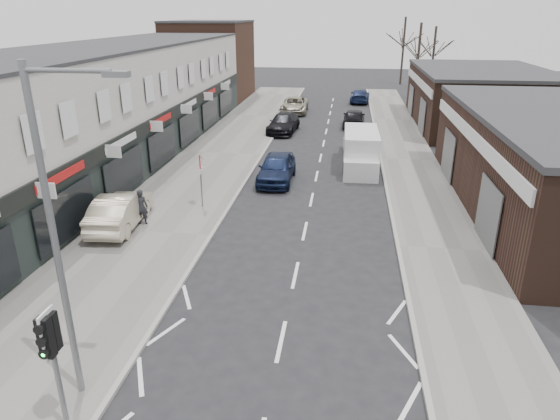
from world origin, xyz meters
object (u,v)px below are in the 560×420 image
(parked_car_left_a, at_px, (277,168))
(parked_car_right_a, at_px, (355,145))
(parked_car_left_b, at_px, (284,123))
(traffic_light, at_px, (51,344))
(warning_sign, at_px, (201,166))
(pedestrian, at_px, (141,207))
(street_lamp, at_px, (59,226))
(white_van, at_px, (361,151))
(parked_car_right_c, at_px, (360,96))
(parked_car_left_c, at_px, (295,105))
(sedan_on_pavement, at_px, (120,210))
(parked_car_right_b, at_px, (354,118))

(parked_car_left_a, xyz_separation_m, parked_car_right_a, (4.42, 6.34, -0.14))
(parked_car_left_a, bearing_deg, parked_car_left_b, 95.77)
(traffic_light, relative_size, parked_car_left_b, 0.62)
(warning_sign, relative_size, parked_car_right_a, 0.68)
(pedestrian, height_order, parked_car_right_a, pedestrian)
(street_lamp, xyz_separation_m, white_van, (7.07, 20.91, -3.55))
(street_lamp, bearing_deg, parked_car_right_a, 74.22)
(white_van, xyz_separation_m, parked_car_right_c, (0.34, 24.44, -0.38))
(parked_car_left_a, height_order, parked_car_right_c, parked_car_left_a)
(warning_sign, xyz_separation_m, white_van, (7.70, 8.11, -1.13))
(parked_car_right_a, bearing_deg, parked_car_left_c, -73.19)
(traffic_light, distance_m, sedan_on_pavement, 11.90)
(parked_car_left_a, bearing_deg, pedestrian, -124.97)
(street_lamp, relative_size, parked_car_left_a, 1.71)
(warning_sign, height_order, pedestrian, warning_sign)
(parked_car_left_b, distance_m, parked_car_right_a, 8.35)
(white_van, relative_size, parked_car_left_a, 1.25)
(white_van, relative_size, parked_car_left_c, 1.12)
(warning_sign, relative_size, parked_car_left_c, 0.52)
(street_lamp, bearing_deg, white_van, 71.31)
(street_lamp, bearing_deg, pedestrian, 104.84)
(sedan_on_pavement, bearing_deg, parked_car_right_c, -112.08)
(white_van, distance_m, sedan_on_pavement, 15.25)
(pedestrian, bearing_deg, traffic_light, 97.26)
(traffic_light, height_order, pedestrian, traffic_light)
(street_lamp, xyz_separation_m, sedan_on_pavement, (-3.57, 9.99, -3.74))
(street_lamp, xyz_separation_m, parked_car_left_a, (2.33, 17.53, -3.82))
(parked_car_left_a, distance_m, parked_car_right_b, 15.93)
(parked_car_left_a, relative_size, parked_car_left_b, 0.93)
(warning_sign, height_order, parked_car_right_c, warning_sign)
(parked_car_right_b, xyz_separation_m, parked_car_right_c, (0.68, 12.50, -0.07))
(parked_car_right_c, bearing_deg, traffic_light, 84.49)
(white_van, relative_size, parked_car_right_a, 1.47)
(white_van, bearing_deg, street_lamp, -109.35)
(parked_car_right_a, height_order, parked_car_right_c, parked_car_right_c)
(parked_car_left_a, bearing_deg, street_lamp, -97.26)
(warning_sign, bearing_deg, white_van, 46.46)
(pedestrian, distance_m, parked_car_right_c, 36.43)
(warning_sign, height_order, parked_car_left_c, warning_sign)
(white_van, bearing_deg, parked_car_left_c, 107.96)
(traffic_light, height_order, sedan_on_pavement, traffic_light)
(street_lamp, distance_m, white_van, 22.35)
(white_van, height_order, parked_car_right_c, white_van)
(pedestrian, xyz_separation_m, parked_car_left_b, (3.87, 19.69, -0.20))
(white_van, xyz_separation_m, parked_car_right_b, (-0.35, 11.94, -0.31))
(pedestrian, bearing_deg, warning_sign, -137.55)
(street_lamp, height_order, white_van, street_lamp)
(parked_car_left_a, xyz_separation_m, parked_car_right_c, (5.08, 27.81, -0.11))
(warning_sign, distance_m, white_van, 11.24)
(traffic_light, bearing_deg, warning_sign, 93.10)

